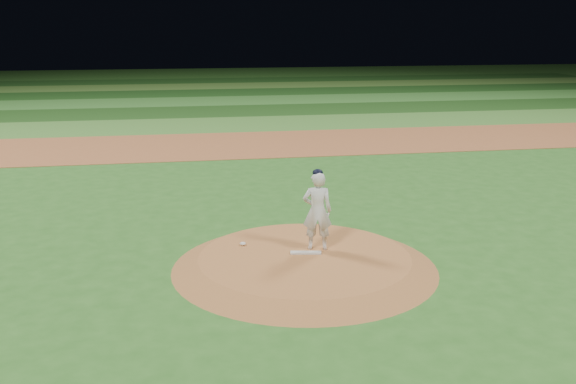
{
  "coord_description": "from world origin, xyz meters",
  "views": [
    {
      "loc": [
        -2.49,
        -12.27,
        4.95
      ],
      "look_at": [
        0.0,
        2.0,
        1.1
      ],
      "focal_mm": 40.0,
      "sensor_mm": 36.0,
      "label": 1
    }
  ],
  "objects_px": {
    "pitching_rubber": "(306,253)",
    "rosin_bag": "(243,244)",
    "pitcher_on_mound": "(317,210)",
    "pitchers_mound": "(304,262)"
  },
  "relations": [
    {
      "from": "rosin_bag",
      "to": "pitching_rubber",
      "type": "bearing_deg",
      "value": -30.39
    },
    {
      "from": "pitcher_on_mound",
      "to": "rosin_bag",
      "type": "bearing_deg",
      "value": 161.76
    },
    {
      "from": "pitching_rubber",
      "to": "pitcher_on_mound",
      "type": "distance_m",
      "value": 0.92
    },
    {
      "from": "pitchers_mound",
      "to": "pitching_rubber",
      "type": "xyz_separation_m",
      "value": [
        0.05,
        0.14,
        0.14
      ]
    },
    {
      "from": "pitching_rubber",
      "to": "rosin_bag",
      "type": "distance_m",
      "value": 1.45
    },
    {
      "from": "rosin_bag",
      "to": "pitcher_on_mound",
      "type": "bearing_deg",
      "value": -18.24
    },
    {
      "from": "pitchers_mound",
      "to": "rosin_bag",
      "type": "xyz_separation_m",
      "value": [
        -1.19,
        0.87,
        0.16
      ]
    },
    {
      "from": "rosin_bag",
      "to": "pitcher_on_mound",
      "type": "height_order",
      "value": "pitcher_on_mound"
    },
    {
      "from": "rosin_bag",
      "to": "pitcher_on_mound",
      "type": "relative_size",
      "value": 0.07
    },
    {
      "from": "pitching_rubber",
      "to": "pitcher_on_mound",
      "type": "xyz_separation_m",
      "value": [
        0.29,
        0.23,
        0.85
      ]
    }
  ]
}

